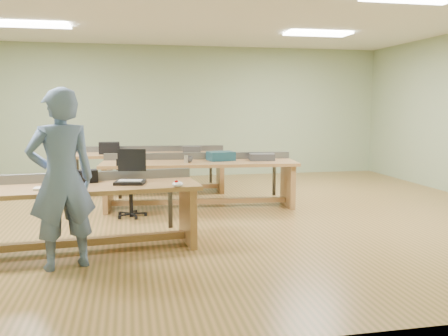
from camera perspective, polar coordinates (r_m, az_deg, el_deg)
The scene contains 21 objects.
floor at distance 7.26m, azimuth -3.29°, elevation -5.61°, with size 10.00×10.00×0.00m, color olive.
ceiling at distance 7.20m, azimuth -3.48°, elevation 18.33°, with size 10.00×10.00×0.00m, color silver.
wall_back at distance 11.05m, azimuth -6.29°, elevation 6.72°, with size 10.00×0.04×3.00m, color gray.
wall_front at distance 3.16m, azimuth 6.77°, elevation 4.75°, with size 10.00×0.04×3.00m, color gray.
fluor_panels at distance 7.19m, azimuth -3.48°, elevation 18.09°, with size 6.20×3.50×0.03m.
workbench_front at distance 5.65m, azimuth -18.60°, elevation -4.00°, with size 3.06×1.05×0.86m.
workbench_mid at distance 7.71m, azimuth -2.98°, elevation -0.59°, with size 3.18×1.10×0.86m.
workbench_back at distance 9.15m, azimuth -9.57°, elevation 0.60°, with size 3.16×1.07×0.86m.
person at distance 5.02m, azimuth -18.95°, elevation -1.31°, with size 0.67×0.44×1.83m, color slate.
laptop_base at distance 5.58m, azimuth -11.23°, elevation -1.70°, with size 0.33×0.27×0.04m, color black.
laptop_screen at distance 5.68m, azimuth -11.03°, elevation 0.94°, with size 0.33×0.02×0.26m, color black.
keyboard at distance 5.45m, azimuth -19.60°, elevation -2.28°, with size 0.44×0.15×0.03m, color silver.
trackball_mouse at distance 5.30m, azimuth -5.59°, elevation -1.94°, with size 0.13×0.15×0.06m, color white.
camera_bag at distance 5.78m, azimuth -16.09°, elevation -0.96°, with size 0.22×0.14×0.15m, color black.
task_chair at distance 7.23m, azimuth -11.16°, elevation -3.27°, with size 0.49×0.49×0.85m.
parts_bin_teal at distance 7.81m, azimuth -0.38°, elevation 1.45°, with size 0.41×0.31×0.15m, color #163B48.
parts_bin_grey at distance 7.85m, azimuth 4.56°, elevation 1.34°, with size 0.41×0.26×0.11m, color #373739.
mug at distance 7.55m, azimuth -4.24°, elevation 1.03°, with size 0.12×0.12×0.09m, color #373739.
drinks_can at distance 7.51m, azimuth -4.59°, elevation 1.06°, with size 0.06×0.06×0.11m, color silver.
storage_box_back at distance 9.15m, azimuth -13.64°, elevation 2.36°, with size 0.38×0.27×0.22m, color black.
tray_back at distance 9.06m, azimuth -3.92°, elevation 2.24°, with size 0.33×0.24×0.13m, color #373739.
Camera 1 is at (-0.98, -7.00, 1.65)m, focal length 38.00 mm.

